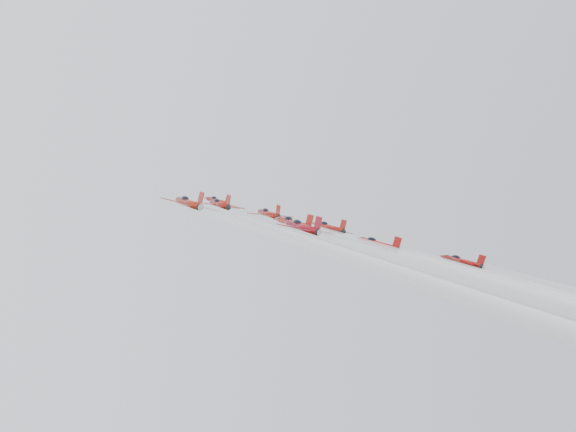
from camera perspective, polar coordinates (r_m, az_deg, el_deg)
jet_lead at (r=161.06m, az=-5.60°, el=1.20°), size 8.87×11.56×6.62m
jet_row2_left at (r=139.84m, az=-5.43°, el=0.94°), size 9.66×12.60×7.21m
jet_row2_center at (r=152.31m, az=-1.55°, el=0.19°), size 10.43×13.60×7.79m
jet_row2_right at (r=156.59m, az=3.24°, el=-0.88°), size 10.49×13.68×7.84m
jet_center at (r=89.90m, az=13.99°, el=-4.50°), size 9.76×94.64×49.56m
jet_rear_farleft at (r=67.48m, az=4.42°, el=-3.14°), size 9.53×92.36×48.37m
jet_rear_left at (r=77.67m, az=18.45°, el=-5.92°), size 10.45×101.32×53.06m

